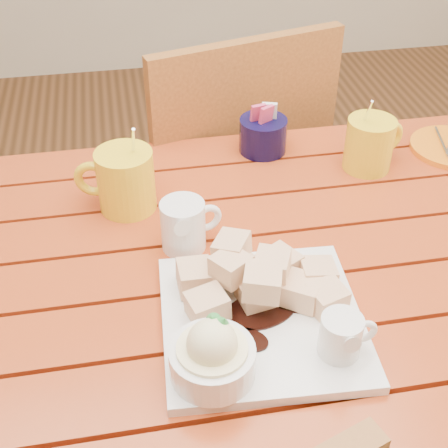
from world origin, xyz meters
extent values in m
cube|color=#9B3114|center=(0.00, -0.23, 0.73)|extent=(1.20, 0.11, 0.03)
cube|color=#9B3114|center=(0.00, -0.11, 0.73)|extent=(1.20, 0.11, 0.03)
cube|color=#9B3114|center=(0.00, 0.00, 0.73)|extent=(1.20, 0.11, 0.03)
cube|color=#9B3114|center=(0.00, 0.11, 0.73)|extent=(1.20, 0.11, 0.03)
cube|color=#9B3114|center=(0.00, 0.23, 0.73)|extent=(1.20, 0.11, 0.03)
cube|color=#9B3114|center=(0.00, 0.34, 0.73)|extent=(1.20, 0.11, 0.03)
cube|color=#9B3114|center=(0.00, 0.36, 0.68)|extent=(1.12, 0.04, 0.08)
cylinder|color=#9B3114|center=(0.55, 0.35, 0.36)|extent=(0.06, 0.06, 0.72)
cube|color=white|center=(0.04, -0.14, 0.76)|extent=(0.30, 0.30, 0.02)
cube|color=#E88B46|center=(0.13, -0.14, 0.79)|extent=(0.06, 0.06, 0.04)
cube|color=#E88B46|center=(0.06, -0.10, 0.82)|extent=(0.07, 0.07, 0.04)
cube|color=#E88B46|center=(0.13, -0.09, 0.79)|extent=(0.05, 0.05, 0.04)
cube|color=#E88B46|center=(0.01, -0.06, 0.79)|extent=(0.07, 0.07, 0.04)
cube|color=#E88B46|center=(0.00, -0.09, 0.82)|extent=(0.07, 0.07, 0.04)
cube|color=#E88B46|center=(0.10, -0.12, 0.79)|extent=(0.07, 0.07, 0.04)
cube|color=#E88B46|center=(0.04, -0.11, 0.79)|extent=(0.06, 0.06, 0.04)
cube|color=#E88B46|center=(-0.05, -0.07, 0.79)|extent=(0.05, 0.05, 0.04)
cube|color=#E88B46|center=(-0.04, -0.13, 0.79)|extent=(0.06, 0.06, 0.04)
cube|color=#E88B46|center=(0.08, -0.06, 0.79)|extent=(0.07, 0.07, 0.04)
cube|color=#E88B46|center=(0.04, -0.13, 0.82)|extent=(0.06, 0.06, 0.04)
cube|color=#E88B46|center=(0.01, -0.05, 0.82)|extent=(0.07, 0.07, 0.04)
cylinder|color=white|center=(-0.05, -0.23, 0.79)|extent=(0.11, 0.11, 0.04)
cylinder|color=#FFEFBB|center=(-0.05, -0.23, 0.80)|extent=(0.09, 0.09, 0.03)
sphere|color=#FFEFBB|center=(-0.05, -0.23, 0.82)|extent=(0.06, 0.06, 0.06)
cone|color=green|center=(-0.03, -0.22, 0.85)|extent=(0.04, 0.04, 0.03)
cone|color=green|center=(-0.04, -0.21, 0.85)|extent=(0.03, 0.03, 0.03)
cylinder|color=white|center=(0.12, -0.22, 0.80)|extent=(0.06, 0.06, 0.06)
cylinder|color=black|center=(0.12, -0.22, 0.82)|extent=(0.04, 0.04, 0.01)
cone|color=white|center=(0.12, -0.25, 0.82)|extent=(0.02, 0.02, 0.03)
torus|color=white|center=(0.16, -0.22, 0.80)|extent=(0.04, 0.01, 0.04)
cylinder|color=yellow|center=(-0.13, 0.18, 0.81)|extent=(0.10, 0.10, 0.11)
cylinder|color=black|center=(-0.13, 0.18, 0.85)|extent=(0.08, 0.08, 0.01)
torus|color=yellow|center=(-0.19, 0.19, 0.81)|extent=(0.07, 0.03, 0.07)
cylinder|color=silver|center=(-0.11, 0.19, 0.84)|extent=(0.02, 0.07, 0.15)
cylinder|color=yellow|center=(0.33, 0.23, 0.80)|extent=(0.09, 0.09, 0.10)
cylinder|color=black|center=(0.33, 0.23, 0.84)|extent=(0.08, 0.08, 0.01)
torus|color=yellow|center=(0.38, 0.25, 0.80)|extent=(0.06, 0.04, 0.06)
cylinder|color=silver|center=(0.32, 0.24, 0.84)|extent=(0.01, 0.06, 0.13)
cylinder|color=white|center=(-0.05, 0.05, 0.79)|extent=(0.07, 0.07, 0.08)
cylinder|color=white|center=(-0.05, 0.05, 0.83)|extent=(0.06, 0.06, 0.01)
cone|color=white|center=(-0.05, 0.02, 0.82)|extent=(0.03, 0.03, 0.03)
torus|color=white|center=(-0.01, 0.05, 0.79)|extent=(0.05, 0.02, 0.05)
cylinder|color=black|center=(0.15, 0.33, 0.78)|extent=(0.09, 0.09, 0.07)
cube|color=#D33963|center=(0.14, 0.33, 0.83)|extent=(0.03, 0.02, 0.05)
cube|color=white|center=(0.16, 0.33, 0.83)|extent=(0.03, 0.02, 0.05)
cube|color=#D33963|center=(0.15, 0.32, 0.83)|extent=(0.03, 0.03, 0.05)
cylinder|color=silver|center=(0.51, 0.27, 0.76)|extent=(0.03, 0.12, 0.01)
cube|color=brown|center=(0.09, 0.64, 0.46)|extent=(0.54, 0.54, 0.03)
cylinder|color=brown|center=(0.23, 0.87, 0.22)|extent=(0.04, 0.04, 0.44)
cylinder|color=brown|center=(-0.14, 0.78, 0.22)|extent=(0.04, 0.04, 0.44)
cylinder|color=brown|center=(0.32, 0.51, 0.22)|extent=(0.04, 0.04, 0.44)
cylinder|color=brown|center=(-0.04, 0.41, 0.22)|extent=(0.04, 0.04, 0.44)
cube|color=brown|center=(0.14, 0.45, 0.70)|extent=(0.43, 0.14, 0.46)
camera|label=1|loc=(-0.13, -0.74, 1.41)|focal=50.00mm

